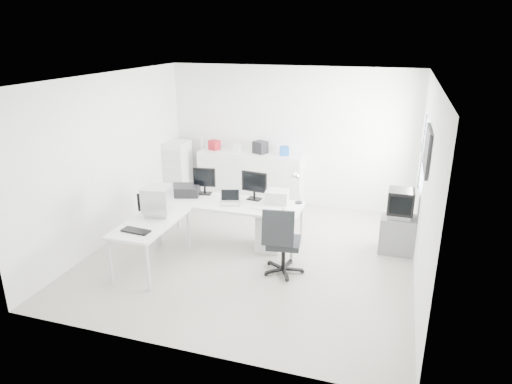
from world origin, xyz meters
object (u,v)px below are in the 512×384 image
(side_desk, at_px, (152,244))
(crt_monitor, at_px, (158,202))
(main_desk, at_px, (230,223))
(laser_printer, at_px, (277,197))
(inkjet_printer, at_px, (185,190))
(lcd_monitor_large, at_px, (254,186))
(crt_tv, at_px, (400,204))
(laptop, at_px, (230,198))
(lcd_monitor_small, at_px, (205,181))
(sideboard, at_px, (251,178))
(filing_cabinet, at_px, (178,171))
(tv_cabinet, at_px, (397,234))
(office_chair, at_px, (284,239))
(drawer_pedestal, at_px, (271,231))

(side_desk, distance_m, crt_monitor, 0.64)
(main_desk, bearing_deg, laser_printer, 16.35)
(inkjet_printer, height_order, lcd_monitor_large, lcd_monitor_large)
(crt_tv, bearing_deg, laptop, -166.47)
(main_desk, xyz_separation_m, lcd_monitor_small, (-0.55, 0.25, 0.62))
(laser_printer, height_order, sideboard, sideboard)
(main_desk, bearing_deg, lcd_monitor_large, 35.54)
(filing_cabinet, bearing_deg, lcd_monitor_large, -34.06)
(side_desk, distance_m, sideboard, 3.14)
(lcd_monitor_small, xyz_separation_m, laptop, (0.60, -0.35, -0.12))
(lcd_monitor_small, bearing_deg, crt_tv, -3.70)
(lcd_monitor_large, relative_size, crt_tv, 0.94)
(inkjet_printer, distance_m, laptop, 0.92)
(side_desk, xyz_separation_m, crt_tv, (3.55, 1.64, 0.46))
(main_desk, height_order, tv_cabinet, main_desk)
(lcd_monitor_large, distance_m, laser_printer, 0.42)
(inkjet_printer, bearing_deg, side_desk, -106.22)
(office_chair, bearing_deg, crt_monitor, 176.83)
(laser_printer, bearing_deg, tv_cabinet, 2.24)
(inkjet_printer, bearing_deg, tv_cabinet, -9.19)
(laptop, relative_size, laser_printer, 0.99)
(main_desk, bearing_deg, crt_tv, 11.26)
(sideboard, bearing_deg, laptop, -81.20)
(inkjet_printer, xyz_separation_m, lcd_monitor_small, (0.30, 0.15, 0.16))
(side_desk, bearing_deg, tv_cabinet, 24.77)
(lcd_monitor_small, relative_size, crt_monitor, 1.14)
(lcd_monitor_large, bearing_deg, side_desk, -123.93)
(office_chair, relative_size, sideboard, 0.50)
(inkjet_printer, distance_m, crt_monitor, 0.96)
(lcd_monitor_small, height_order, laser_printer, lcd_monitor_small)
(office_chair, bearing_deg, lcd_monitor_small, 142.45)
(tv_cabinet, bearing_deg, side_desk, -155.23)
(laser_printer, bearing_deg, sideboard, 113.15)
(lcd_monitor_large, relative_size, laser_printer, 1.28)
(laptop, xyz_separation_m, office_chair, (1.05, -0.58, -0.33))
(side_desk, bearing_deg, sideboard, 79.37)
(filing_cabinet, bearing_deg, crt_tv, -14.55)
(drawer_pedestal, relative_size, crt_monitor, 1.41)
(crt_monitor, distance_m, office_chair, 2.00)
(main_desk, xyz_separation_m, inkjet_printer, (-0.85, 0.10, 0.46))
(lcd_monitor_large, distance_m, tv_cabinet, 2.46)
(inkjet_printer, height_order, crt_monitor, crt_monitor)
(lcd_monitor_large, bearing_deg, laser_printer, 3.41)
(lcd_monitor_small, relative_size, office_chair, 0.45)
(office_chair, height_order, crt_tv, office_chair)
(main_desk, height_order, office_chair, office_chair)
(laptop, bearing_deg, lcd_monitor_small, 131.71)
(drawer_pedestal, xyz_separation_m, sideboard, (-0.97, 1.93, 0.24))
(office_chair, bearing_deg, filing_cabinet, 132.48)
(main_desk, bearing_deg, laptop, -63.43)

